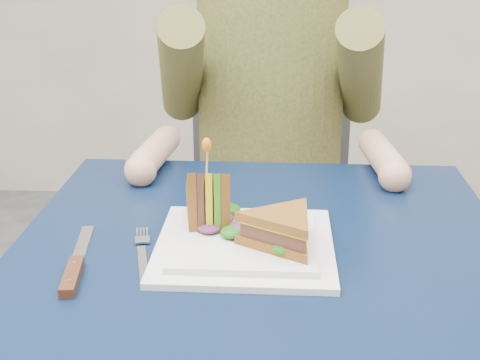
# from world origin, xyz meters

# --- Properties ---
(table) EXTENTS (0.75, 0.75, 0.73)m
(table) POSITION_xyz_m (0.00, 0.00, 0.65)
(table) COLOR black
(table) RESTS_ON ground
(chair) EXTENTS (0.42, 0.40, 0.93)m
(chair) POSITION_xyz_m (0.00, 0.73, 0.54)
(chair) COLOR #47474C
(chair) RESTS_ON ground
(diner) EXTENTS (0.54, 0.59, 0.74)m
(diner) POSITION_xyz_m (-0.00, 0.61, 0.91)
(diner) COLOR brown
(diner) RESTS_ON chair
(plate) EXTENTS (0.26, 0.26, 0.02)m
(plate) POSITION_xyz_m (-0.03, -0.02, 0.74)
(plate) COLOR white
(plate) RESTS_ON table
(sandwich_flat) EXTENTS (0.19, 0.19, 0.05)m
(sandwich_flat) POSITION_xyz_m (0.03, -0.04, 0.78)
(sandwich_flat) COLOR brown
(sandwich_flat) RESTS_ON plate
(sandwich_upright) EXTENTS (0.09, 0.14, 0.14)m
(sandwich_upright) POSITION_xyz_m (-0.08, 0.03, 0.78)
(sandwich_upright) COLOR brown
(sandwich_upright) RESTS_ON plate
(fork) EXTENTS (0.05, 0.18, 0.01)m
(fork) POSITION_xyz_m (-0.17, -0.05, 0.73)
(fork) COLOR silver
(fork) RESTS_ON table
(knife) EXTENTS (0.05, 0.22, 0.02)m
(knife) POSITION_xyz_m (-0.25, -0.11, 0.74)
(knife) COLOR silver
(knife) RESTS_ON table
(toothpick) EXTENTS (0.01, 0.01, 0.06)m
(toothpick) POSITION_xyz_m (-0.08, 0.03, 0.85)
(toothpick) COLOR tan
(toothpick) RESTS_ON sandwich_upright
(toothpick_frill) EXTENTS (0.01, 0.01, 0.02)m
(toothpick_frill) POSITION_xyz_m (-0.08, 0.03, 0.88)
(toothpick_frill) COLOR orange
(toothpick_frill) RESTS_ON sandwich_upright
(lettuce_spill) EXTENTS (0.15, 0.13, 0.02)m
(lettuce_spill) POSITION_xyz_m (-0.02, -0.01, 0.76)
(lettuce_spill) COLOR #337A14
(lettuce_spill) RESTS_ON plate
(onion_ring) EXTENTS (0.04, 0.04, 0.02)m
(onion_ring) POSITION_xyz_m (-0.01, -0.01, 0.77)
(onion_ring) COLOR #9E4C7A
(onion_ring) RESTS_ON plate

